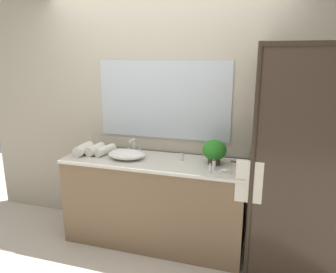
# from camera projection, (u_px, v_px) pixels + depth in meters

# --- Properties ---
(ground_plane) EXTENTS (8.00, 8.00, 0.00)m
(ground_plane) POSITION_uv_depth(u_px,v_px,m) (154.00, 241.00, 3.33)
(ground_plane) COLOR beige
(wall_back_with_mirror) EXTENTS (4.40, 0.06, 2.60)m
(wall_back_with_mirror) POSITION_uv_depth(u_px,v_px,m) (164.00, 114.00, 3.33)
(wall_back_with_mirror) COLOR #B2A893
(wall_back_with_mirror) RESTS_ON ground_plane
(vanity_cabinet) EXTENTS (1.80, 0.58, 0.90)m
(vanity_cabinet) POSITION_uv_depth(u_px,v_px,m) (154.00, 202.00, 3.23)
(vanity_cabinet) COLOR brown
(vanity_cabinet) RESTS_ON ground_plane
(shower_enclosure) EXTENTS (1.20, 0.59, 2.00)m
(shower_enclosure) POSITION_uv_depth(u_px,v_px,m) (294.00, 168.00, 2.55)
(shower_enclosure) COLOR #2D2319
(shower_enclosure) RESTS_ON ground_plane
(sink_basin) EXTENTS (0.38, 0.28, 0.09)m
(sink_basin) POSITION_uv_depth(u_px,v_px,m) (127.00, 154.00, 3.15)
(sink_basin) COLOR white
(sink_basin) RESTS_ON vanity_cabinet
(faucet) EXTENTS (0.17, 0.14, 0.16)m
(faucet) POSITION_uv_depth(u_px,v_px,m) (134.00, 148.00, 3.32)
(faucet) COLOR silver
(faucet) RESTS_ON vanity_cabinet
(potted_plant) EXTENTS (0.23, 0.23, 0.24)m
(potted_plant) POSITION_uv_depth(u_px,v_px,m) (214.00, 151.00, 2.96)
(potted_plant) COLOR #473828
(potted_plant) RESTS_ON vanity_cabinet
(soap_dish) EXTENTS (0.10, 0.07, 0.04)m
(soap_dish) POSITION_uv_depth(u_px,v_px,m) (225.00, 171.00, 2.76)
(soap_dish) COLOR silver
(soap_dish) RESTS_ON vanity_cabinet
(amenity_bottle_shampoo) EXTENTS (0.03, 0.03, 0.09)m
(amenity_bottle_shampoo) POSITION_uv_depth(u_px,v_px,m) (182.00, 156.00, 3.09)
(amenity_bottle_shampoo) COLOR silver
(amenity_bottle_shampoo) RESTS_ON vanity_cabinet
(amenity_bottle_lotion) EXTENTS (0.02, 0.02, 0.08)m
(amenity_bottle_lotion) POSITION_uv_depth(u_px,v_px,m) (210.00, 169.00, 2.76)
(amenity_bottle_lotion) COLOR white
(amenity_bottle_lotion) RESTS_ON vanity_cabinet
(amenity_bottle_conditioner) EXTENTS (0.03, 0.03, 0.10)m
(amenity_bottle_conditioner) POSITION_uv_depth(u_px,v_px,m) (214.00, 165.00, 2.84)
(amenity_bottle_conditioner) COLOR silver
(amenity_bottle_conditioner) RESTS_ON vanity_cabinet
(rolled_towel_near_edge) EXTENTS (0.11, 0.25, 0.11)m
(rolled_towel_near_edge) POSITION_uv_depth(u_px,v_px,m) (83.00, 149.00, 3.29)
(rolled_towel_near_edge) COLOR silver
(rolled_towel_near_edge) RESTS_ON vanity_cabinet
(rolled_towel_middle) EXTENTS (0.12, 0.25, 0.10)m
(rolled_towel_middle) POSITION_uv_depth(u_px,v_px,m) (95.00, 149.00, 3.30)
(rolled_towel_middle) COLOR silver
(rolled_towel_middle) RESTS_ON vanity_cabinet
(rolled_towel_far_edge) EXTENTS (0.14, 0.26, 0.09)m
(rolled_towel_far_edge) POSITION_uv_depth(u_px,v_px,m) (105.00, 150.00, 3.28)
(rolled_towel_far_edge) COLOR silver
(rolled_towel_far_edge) RESTS_ON vanity_cabinet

